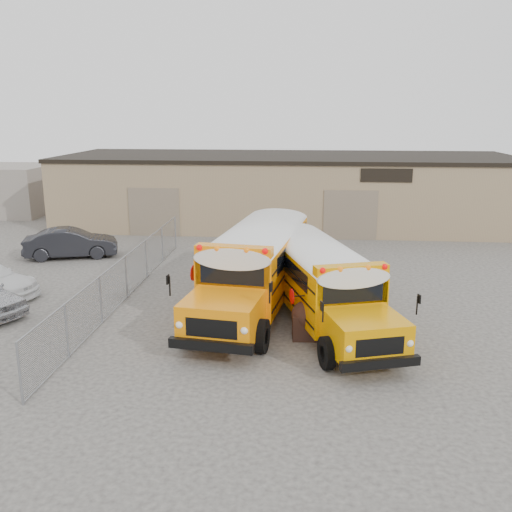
# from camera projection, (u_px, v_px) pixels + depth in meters

# --- Properties ---
(ground) EXTENTS (120.00, 120.00, 0.00)m
(ground) POSITION_uv_depth(u_px,v_px,m) (265.00, 329.00, 20.38)
(ground) COLOR #423F3C
(ground) RESTS_ON ground
(warehouse) EXTENTS (30.20, 10.20, 4.67)m
(warehouse) POSITION_uv_depth(u_px,v_px,m) (287.00, 189.00, 39.09)
(warehouse) COLOR #8C7256
(warehouse) RESTS_ON ground
(chainlink_fence) EXTENTS (0.07, 18.07, 1.81)m
(chainlink_fence) POSITION_uv_depth(u_px,v_px,m) (126.00, 277.00, 23.57)
(chainlink_fence) COLOR gray
(chainlink_fence) RESTS_ON ground
(school_bus_left) EXTENTS (4.18, 11.22, 3.21)m
(school_bus_left) POSITION_uv_depth(u_px,v_px,m) (285.00, 227.00, 28.77)
(school_bus_left) COLOR orange
(school_bus_left) RESTS_ON ground
(school_bus_right) EXTENTS (5.24, 10.18, 2.90)m
(school_bus_right) POSITION_uv_depth(u_px,v_px,m) (280.00, 241.00, 26.66)
(school_bus_right) COLOR orange
(school_bus_right) RESTS_ON ground
(tarp_bundle) EXTENTS (0.97, 0.97, 1.33)m
(tarp_bundle) POSITION_uv_depth(u_px,v_px,m) (305.00, 319.00, 19.40)
(tarp_bundle) COLOR black
(tarp_bundle) RESTS_ON ground
(car_dark) EXTENTS (5.02, 2.98, 1.56)m
(car_dark) POSITION_uv_depth(u_px,v_px,m) (71.00, 243.00, 30.13)
(car_dark) COLOR black
(car_dark) RESTS_ON ground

